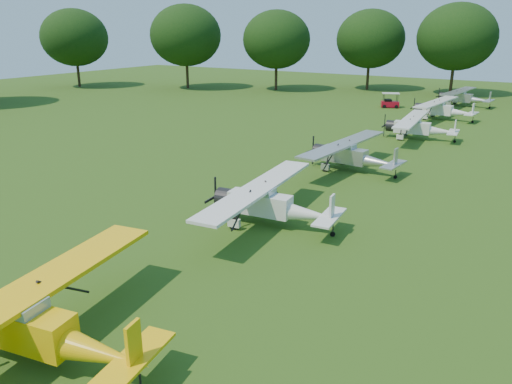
% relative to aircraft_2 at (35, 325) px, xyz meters
% --- Properties ---
extents(ground, '(160.00, 160.00, 0.00)m').
position_rel_aircraft_2_xyz_m(ground, '(-0.05, 14.15, -1.33)').
color(ground, '#244912').
rests_on(ground, ground).
extents(tree_belt, '(137.36, 130.27, 14.52)m').
position_rel_aircraft_2_xyz_m(tree_belt, '(3.52, 14.32, 6.70)').
color(tree_belt, black).
rests_on(tree_belt, ground).
extents(aircraft_2, '(7.31, 11.57, 2.27)m').
position_rel_aircraft_2_xyz_m(aircraft_2, '(0.00, 0.00, 0.00)').
color(aircraft_2, yellow).
rests_on(aircraft_2, ground).
extents(aircraft_3, '(6.82, 10.87, 2.13)m').
position_rel_aircraft_2_xyz_m(aircraft_3, '(0.38, 13.02, -0.08)').
color(aircraft_3, white).
rests_on(aircraft_3, ground).
extents(aircraft_4, '(6.65, 10.60, 2.08)m').
position_rel_aircraft_2_xyz_m(aircraft_4, '(0.22, 24.65, -0.11)').
color(aircraft_4, '#B7B8BC').
rests_on(aircraft_4, ground).
extents(aircraft_5, '(6.46, 10.29, 2.02)m').
position_rel_aircraft_2_xyz_m(aircraft_5, '(1.54, 37.41, -0.15)').
color(aircraft_5, white).
rests_on(aircraft_5, ground).
extents(aircraft_6, '(6.70, 10.66, 2.09)m').
position_rel_aircraft_2_xyz_m(aircraft_6, '(1.19, 48.77, -0.10)').
color(aircraft_6, white).
rests_on(aircraft_6, ground).
extents(aircraft_7, '(6.66, 10.59, 2.08)m').
position_rel_aircraft_2_xyz_m(aircraft_7, '(1.40, 60.05, -0.11)').
color(aircraft_7, '#B7B8BC').
rests_on(aircraft_7, ground).
extents(golf_cart, '(2.40, 1.97, 1.79)m').
position_rel_aircraft_2_xyz_m(golf_cart, '(-6.09, 54.16, -0.73)').
color(golf_cart, '#A20B1F').
rests_on(golf_cart, ground).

